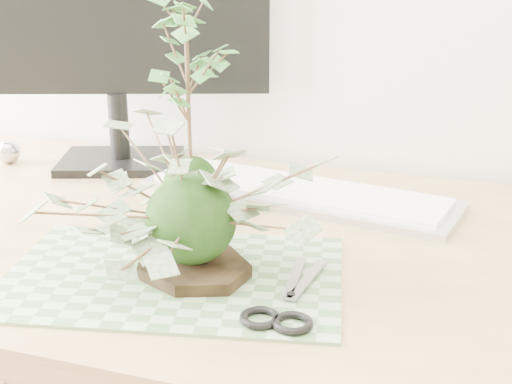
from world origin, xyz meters
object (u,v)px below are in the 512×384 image
at_px(ivy_kokedama, 190,178).
at_px(maple_kokedama, 187,49).
at_px(keyboard, 298,192).
at_px(desk, 271,297).
at_px(monitor, 114,11).

bearing_deg(ivy_kokedama, maple_kokedama, 113.67).
relative_size(ivy_kokedama, keyboard, 0.60).
xyz_separation_m(desk, keyboard, (-0.01, 0.17, 0.10)).
distance_m(ivy_kokedama, monitor, 0.51).
relative_size(maple_kokedama, monitor, 0.67).
bearing_deg(keyboard, maple_kokedama, -135.67).
distance_m(desk, maple_kokedama, 0.37).
xyz_separation_m(desk, monitor, (-0.36, 0.25, 0.36)).
bearing_deg(ivy_kokedama, monitor, 128.21).
distance_m(ivy_kokedama, maple_kokedama, 0.26).
xyz_separation_m(maple_kokedama, monitor, (-0.21, 0.17, 0.03)).
xyz_separation_m(ivy_kokedama, keyboard, (0.05, 0.31, -0.12)).
bearing_deg(monitor, ivy_kokedama, -71.05).
bearing_deg(maple_kokedama, ivy_kokedama, -66.33).
distance_m(desk, ivy_kokedama, 0.26).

